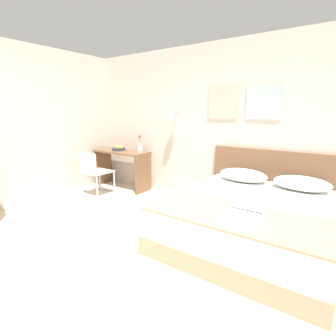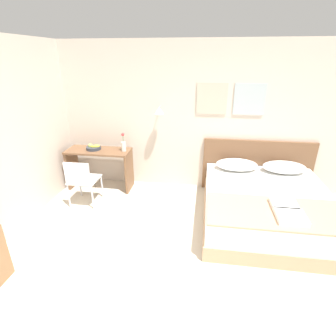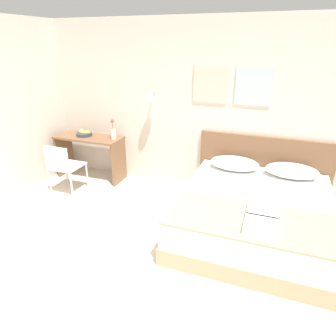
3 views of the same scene
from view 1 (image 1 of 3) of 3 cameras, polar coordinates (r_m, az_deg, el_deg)
The scene contains 13 objects.
ground_plane at distance 2.95m, azimuth -20.51°, elevation -20.51°, with size 24.00×24.00×0.00m, color beige.
wall_back at distance 4.63m, azimuth 7.99°, elevation 9.33°, with size 5.56×0.31×2.65m.
bed at distance 3.38m, azimuth 17.71°, elevation -10.92°, with size 1.85×2.04×0.53m.
headboard at distance 4.28m, azimuth 22.22°, elevation -3.05°, with size 1.97×0.06×0.99m.
pillow_left at distance 4.08m, azimuth 16.01°, elevation -1.50°, with size 0.72×0.41×0.19m.
pillow_right at distance 3.91m, azimuth 27.08°, elevation -3.00°, with size 0.72×0.41×0.19m.
throw_blanket at distance 2.76m, azimuth 14.28°, elevation -9.88°, with size 1.80×0.82×0.02m.
folded_towel_near_foot at distance 2.84m, azimuth 17.26°, elevation -8.49°, with size 0.33×0.28×0.06m.
folded_towel_mid_bed at distance 2.58m, azimuth 15.48°, elevation -10.50°, with size 0.34×0.33×0.06m.
desk at distance 5.44m, azimuth -10.02°, elevation 1.24°, with size 1.18×0.49×0.77m.
desk_chair at distance 5.03m, azimuth -15.91°, elevation -0.37°, with size 0.46×0.46×0.83m.
fruit_bowl at distance 5.47m, azimuth -10.75°, elevation 4.18°, with size 0.27×0.27×0.11m.
flower_vase at distance 5.06m, azimuth -6.14°, elevation 4.56°, with size 0.09×0.09×0.34m.
Camera 1 is at (2.12, -1.33, 1.56)m, focal length 28.00 mm.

